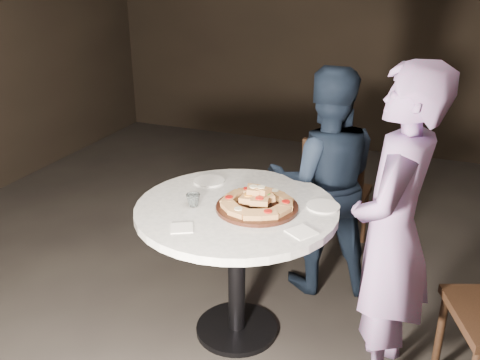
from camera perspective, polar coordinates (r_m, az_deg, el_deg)
The scene contains 12 objects.
floor at distance 3.26m, azimuth 1.79°, elevation -15.96°, with size 7.00×7.00×0.00m, color black.
table at distance 2.91m, azimuth -0.37°, elevation -5.47°, with size 1.15×1.15×0.81m.
serving_board at distance 2.80m, azimuth 1.83°, elevation -2.91°, with size 0.43×0.43×0.02m, color black.
focaccia_pile at distance 2.79m, azimuth 1.84°, elevation -2.15°, with size 0.38×0.39×0.10m.
plate_left at distance 3.14m, azimuth -3.32°, elevation -0.11°, with size 0.18×0.18×0.01m, color white.
plate_right at distance 2.86m, azimuth 8.85°, elevation -2.79°, with size 0.18×0.18×0.01m, color white.
water_glass at distance 2.83m, azimuth -5.02°, elevation -2.16°, with size 0.07×0.07×0.07m, color silver.
napkin_near at distance 2.62m, azimuth -6.22°, elevation -5.11°, with size 0.11×0.11×0.01m, color white.
napkin_far at distance 2.59m, azimuth 6.58°, elevation -5.54°, with size 0.12×0.12×0.01m, color white.
chair_far at distance 3.82m, azimuth 10.08°, elevation -0.96°, with size 0.44×0.46×0.91m.
diner_navy at distance 3.39m, azimuth 8.93°, elevation -0.24°, with size 0.71×0.55×1.46m, color black.
diner_teal at distance 2.64m, azimuth 15.89°, elevation -5.60°, with size 0.60×0.39×1.64m, color #7D649B.
Camera 1 is at (0.85, -2.40, 2.03)m, focal length 40.00 mm.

